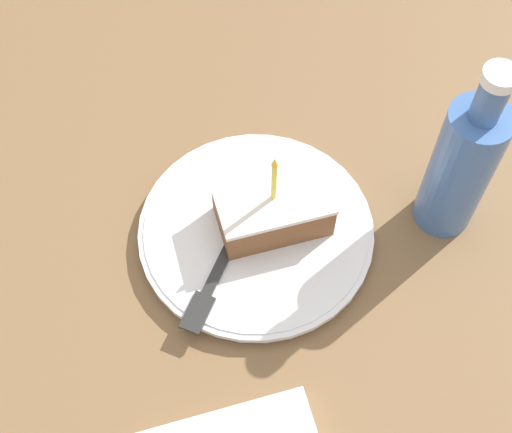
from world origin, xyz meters
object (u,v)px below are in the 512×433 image
(cake_slice, at_px, (273,209))
(fork, at_px, (219,268))
(bottle, at_px, (462,166))
(plate, at_px, (256,232))

(cake_slice, distance_m, fork, 0.09)
(cake_slice, xyz_separation_m, bottle, (0.03, 0.20, 0.05))
(cake_slice, height_order, fork, cake_slice)
(plate, relative_size, cake_slice, 2.16)
(fork, bearing_deg, bottle, 91.92)
(plate, height_order, bottle, bottle)
(plate, relative_size, bottle, 1.10)
(fork, distance_m, bottle, 0.29)
(fork, relative_size, bottle, 0.64)
(plate, xyz_separation_m, fork, (0.04, -0.05, 0.01))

